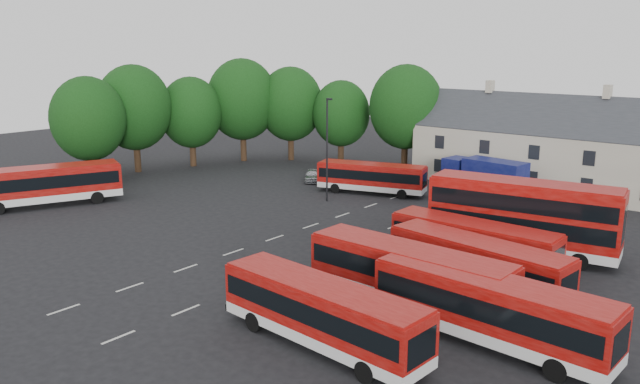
{
  "coord_description": "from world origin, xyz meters",
  "views": [
    {
      "loc": [
        29.56,
        -28.87,
        13.48
      ],
      "look_at": [
        -0.69,
        7.96,
        2.2
      ],
      "focal_mm": 35.0,
      "sensor_mm": 36.0,
      "label": 1
    }
  ],
  "objects_px": {
    "bus_row_a": "(322,309)",
    "silver_car": "(312,175)",
    "bus_west": "(46,182)",
    "lamppost": "(327,147)",
    "box_truck": "(485,175)",
    "bus_dd_south": "(523,213)"
  },
  "relations": [
    {
      "from": "bus_dd_south",
      "to": "box_truck",
      "type": "distance_m",
      "value": 16.61
    },
    {
      "from": "bus_row_a",
      "to": "lamppost",
      "type": "xyz_separation_m",
      "value": [
        -16.93,
        21.46,
        3.0
      ]
    },
    {
      "from": "bus_row_a",
      "to": "silver_car",
      "type": "bearing_deg",
      "value": 134.71
    },
    {
      "from": "silver_car",
      "to": "lamppost",
      "type": "relative_size",
      "value": 0.39
    },
    {
      "from": "bus_west",
      "to": "lamppost",
      "type": "xyz_separation_m",
      "value": [
        17.47,
        16.54,
        2.78
      ]
    },
    {
      "from": "box_truck",
      "to": "silver_car",
      "type": "distance_m",
      "value": 17.01
    },
    {
      "from": "box_truck",
      "to": "lamppost",
      "type": "bearing_deg",
      "value": -124.92
    },
    {
      "from": "bus_west",
      "to": "lamppost",
      "type": "relative_size",
      "value": 1.35
    },
    {
      "from": "bus_dd_south",
      "to": "lamppost",
      "type": "distance_m",
      "value": 19.2
    },
    {
      "from": "box_truck",
      "to": "silver_car",
      "type": "bearing_deg",
      "value": -154.26
    },
    {
      "from": "lamppost",
      "to": "silver_car",
      "type": "bearing_deg",
      "value": 139.15
    },
    {
      "from": "box_truck",
      "to": "silver_car",
      "type": "xyz_separation_m",
      "value": [
        -16.08,
        -5.39,
        -1.3
      ]
    },
    {
      "from": "bus_west",
      "to": "box_truck",
      "type": "height_order",
      "value": "bus_west"
    },
    {
      "from": "bus_dd_south",
      "to": "box_truck",
      "type": "bearing_deg",
      "value": 114.29
    },
    {
      "from": "bus_row_a",
      "to": "bus_west",
      "type": "distance_m",
      "value": 34.75
    },
    {
      "from": "silver_car",
      "to": "lamppost",
      "type": "bearing_deg",
      "value": -78.14
    },
    {
      "from": "silver_car",
      "to": "lamppost",
      "type": "distance_m",
      "value": 9.33
    },
    {
      "from": "bus_dd_south",
      "to": "bus_west",
      "type": "height_order",
      "value": "bus_dd_south"
    },
    {
      "from": "bus_west",
      "to": "silver_car",
      "type": "relative_size",
      "value": 3.42
    },
    {
      "from": "bus_row_a",
      "to": "bus_dd_south",
      "type": "bearing_deg",
      "value": 87.97
    },
    {
      "from": "bus_row_a",
      "to": "box_truck",
      "type": "relative_size",
      "value": 1.37
    },
    {
      "from": "box_truck",
      "to": "lamppost",
      "type": "relative_size",
      "value": 0.88
    }
  ]
}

